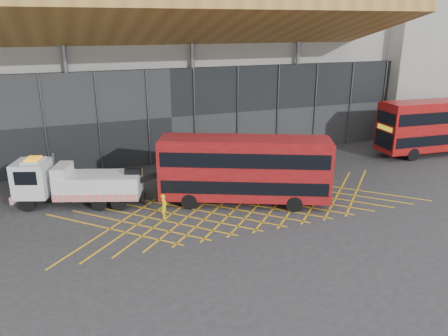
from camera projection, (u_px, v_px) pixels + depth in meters
name	position (u px, v px, depth m)	size (l,w,h in m)	color
ground_plane	(188.00, 217.00, 27.41)	(120.00, 120.00, 0.00)	#2C2C2F
road_markings	(246.00, 207.00, 28.76)	(24.76, 7.16, 0.01)	gold
construction_building	(150.00, 52.00, 41.54)	(55.00, 23.97, 18.00)	gray
east_building	(418.00, 38.00, 49.28)	(15.00, 12.00, 20.00)	gray
recovery_truck	(74.00, 183.00, 28.68)	(9.50, 4.92, 3.36)	black
bus_towed	(244.00, 168.00, 28.63)	(11.20, 6.95, 4.54)	maroon
bus_second	(442.00, 124.00, 39.90)	(12.40, 3.76, 4.97)	maroon
worker	(164.00, 206.00, 27.12)	(0.55, 0.36, 1.51)	yellow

